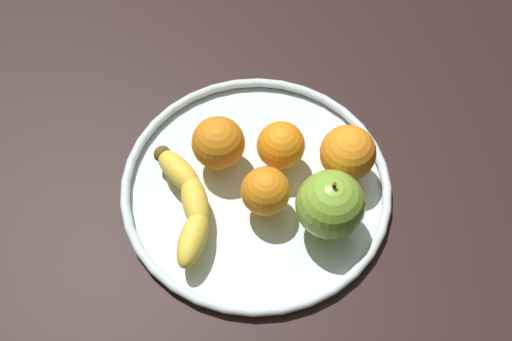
# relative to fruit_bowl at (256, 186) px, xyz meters

# --- Properties ---
(ground_plane) EXTENTS (1.15, 1.15, 0.04)m
(ground_plane) POSITION_rel_fruit_bowl_xyz_m (0.00, 0.00, -0.03)
(ground_plane) COLOR black
(fruit_bowl) EXTENTS (0.34, 0.34, 0.02)m
(fruit_bowl) POSITION_rel_fruit_bowl_xyz_m (0.00, 0.00, 0.00)
(fruit_bowl) COLOR silver
(fruit_bowl) RESTS_ON ground_plane
(banana) EXTENTS (0.18, 0.08, 0.03)m
(banana) POSITION_rel_fruit_bowl_xyz_m (-0.00, 0.09, 0.02)
(banana) COLOR yellow
(banana) RESTS_ON fruit_bowl
(apple) EXTENTS (0.08, 0.08, 0.09)m
(apple) POSITION_rel_fruit_bowl_xyz_m (-0.08, -0.06, 0.05)
(apple) COLOR #84B338
(apple) RESTS_ON fruit_bowl
(orange_center) EXTENTS (0.06, 0.06, 0.06)m
(orange_center) POSITION_rel_fruit_bowl_xyz_m (0.02, -0.04, 0.04)
(orange_center) COLOR orange
(orange_center) RESTS_ON fruit_bowl
(orange_front_left) EXTENTS (0.07, 0.07, 0.07)m
(orange_front_left) POSITION_rel_fruit_bowl_xyz_m (0.05, 0.03, 0.04)
(orange_front_left) COLOR orange
(orange_front_left) RESTS_ON fruit_bowl
(orange_front_right) EXTENTS (0.07, 0.07, 0.07)m
(orange_front_right) POSITION_rel_fruit_bowl_xyz_m (-0.02, -0.11, 0.04)
(orange_front_right) COLOR orange
(orange_front_right) RESTS_ON fruit_bowl
(orange_back_right) EXTENTS (0.06, 0.06, 0.06)m
(orange_back_right) POSITION_rel_fruit_bowl_xyz_m (-0.03, -0.00, 0.04)
(orange_back_right) COLOR orange
(orange_back_right) RESTS_ON fruit_bowl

